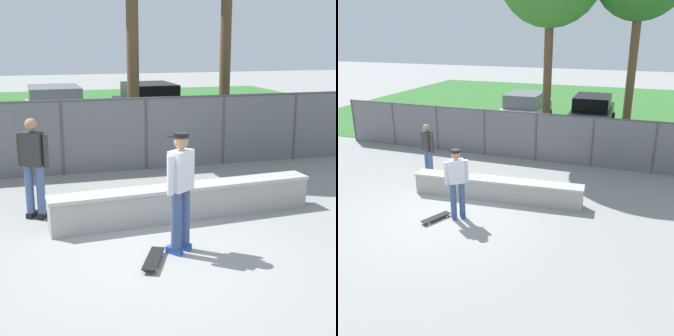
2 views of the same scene
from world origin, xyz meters
TOP-DOWN VIEW (x-y plane):
  - ground_plane at (0.00, 0.00)m, footprint 80.00×80.00m
  - grass_strip at (0.00, 15.26)m, footprint 26.14×20.00m
  - concrete_ledge at (0.87, 1.31)m, footprint 4.87×0.85m
  - skateboarder at (0.36, -0.10)m, footprint 0.50×0.43m
  - skateboard at (-0.13, -0.40)m, footprint 0.51×0.81m
  - chainlink_fence at (-0.00, 4.96)m, footprint 14.21×0.07m
  - car_silver at (-0.90, 9.98)m, footprint 2.07×4.23m
  - car_black at (2.32, 10.26)m, footprint 2.07×4.23m
  - bystander at (-1.71, 2.02)m, footprint 0.53×0.41m

SIDE VIEW (x-z plane):
  - ground_plane at x=0.00m, z-range 0.00..0.00m
  - grass_strip at x=0.00m, z-range 0.00..0.02m
  - skateboard at x=-0.13m, z-range 0.03..0.12m
  - concrete_ledge at x=0.87m, z-range 0.00..0.62m
  - car_silver at x=-0.90m, z-range 0.01..1.67m
  - car_black at x=2.32m, z-range 0.01..1.67m
  - chainlink_fence at x=0.00m, z-range 0.07..1.86m
  - bystander at x=-1.71m, z-range 0.10..1.92m
  - skateboarder at x=0.36m, z-range 0.11..1.95m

